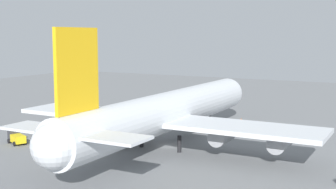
# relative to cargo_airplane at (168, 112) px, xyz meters

# --- Properties ---
(ground_plane) EXTENTS (252.33, 252.33, 0.00)m
(ground_plane) POSITION_rel_cargo_airplane_xyz_m (0.11, -0.00, -6.09)
(ground_plane) COLOR slate
(cargo_airplane) EXTENTS (63.08, 54.55, 20.32)m
(cargo_airplane) POSITION_rel_cargo_airplane_xyz_m (0.00, 0.00, 0.00)
(cargo_airplane) COLOR silver
(cargo_airplane) RESTS_ON ground_plane
(pushback_tractor) EXTENTS (3.42, 4.74, 2.37)m
(pushback_tractor) POSITION_rel_cargo_airplane_xyz_m (-11.35, 24.75, -4.95)
(pushback_tractor) COLOR #333338
(pushback_tractor) RESTS_ON ground_plane
(safety_cone_nose) EXTENTS (0.49, 0.49, 0.70)m
(safety_cone_nose) POSITION_rel_cargo_airplane_xyz_m (28.50, -3.43, -5.74)
(safety_cone_nose) COLOR orange
(safety_cone_nose) RESTS_ON ground_plane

